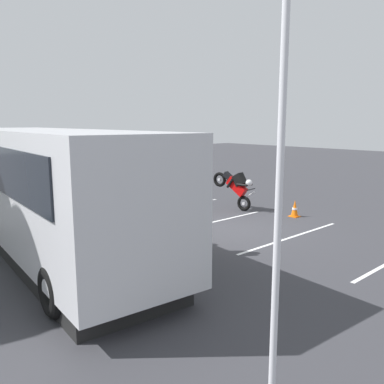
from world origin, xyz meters
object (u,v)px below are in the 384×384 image
Objects in this scene: spectator_far_right at (95,192)px; spectator_right at (120,198)px; stunt_motorcycle at (236,186)px; spectator_far_left at (191,214)px; spectator_left at (152,208)px; parked_motorcycle_dark at (72,203)px; tour_bus at (49,193)px; parked_motorcycle_silver at (106,220)px; traffic_cone at (295,209)px; spectator_centre at (130,203)px; flagpole at (278,161)px.

spectator_right is at bearing -161.57° from spectator_far_right.
spectator_far_left is at bearing 122.31° from stunt_motorcycle.
spectator_right is (3.62, 0.03, -0.09)m from spectator_far_left.
spectator_left is 0.89× the size of parked_motorcycle_dark.
tour_bus is 4.98× the size of parked_motorcycle_silver.
traffic_cone is (-0.45, -6.00, -0.78)m from spectator_left.
spectator_centre is at bearing 7.41° from spectator_far_left.
tour_bus reaches higher than traffic_cone.
spectator_right is (1.25, -2.77, -0.66)m from tour_bus.
spectator_left is 1.98m from parked_motorcycle_silver.
spectator_centre is (1.22, -0.04, -0.06)m from spectator_left.
traffic_cone is at bearing -81.81° from spectator_far_left.
stunt_motorcycle is 3.26× the size of traffic_cone.
spectator_right reaches higher than parked_motorcycle_silver.
spectator_right reaches higher than stunt_motorcycle.
flagpole is at bearing 135.85° from stunt_motorcycle.
spectator_left is at bearing 15.97° from spectator_far_left.
spectator_left reaches higher than spectator_far_right.
flagpole is (-7.59, 0.39, 1.39)m from tour_bus.
spectator_far_right is at bearing 4.77° from spectator_far_left.
spectator_far_right is 7.22m from traffic_cone.
spectator_left is at bearing -114.39° from tour_bus.
tour_bus is at bearing 150.22° from parked_motorcycle_dark.
spectator_right is 4.91m from stunt_motorcycle.
traffic_cone is (-2.26, -0.78, -0.66)m from stunt_motorcycle.
spectator_right is 2.64× the size of traffic_cone.
spectator_left reaches higher than spectator_right.
parked_motorcycle_dark is (1.48, 0.22, -0.60)m from spectator_far_right.
spectator_far_right is at bearing 72.62° from stunt_motorcycle.
spectator_left is at bearing -23.57° from flagpole.
spectator_centre is 8.46m from flagpole.
stunt_motorcycle is (0.70, -7.65, -0.68)m from tour_bus.
flagpole reaches higher than spectator_right.
spectator_far_left is 1.31m from spectator_left.
spectator_far_left is at bearing -172.59° from spectator_centre.
spectator_left is 0.88× the size of stunt_motorcycle.
parked_motorcycle_silver is at bearing 164.66° from spectator_far_right.
spectator_far_left is 0.87× the size of parked_motorcycle_silver.
traffic_cone is (-3.90, -6.03, -0.77)m from spectator_far_right.
parked_motorcycle_silver is at bearing 14.69° from spectator_left.
tour_bus is 8.68m from traffic_cone.
spectator_far_left is at bearing -130.25° from tour_bus.
traffic_cone is at bearing -55.67° from flagpole.
spectator_far_left is at bearing 98.19° from traffic_cone.
spectator_far_left is 3.25m from parked_motorcycle_silver.
spectator_far_right is at bearing -45.74° from tour_bus.
traffic_cone is at bearing -94.32° from spectator_left.
tour_bus is 1.66× the size of flagpole.
tour_bus is 5.63× the size of spectator_left.
flagpole reaches higher than tour_bus.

